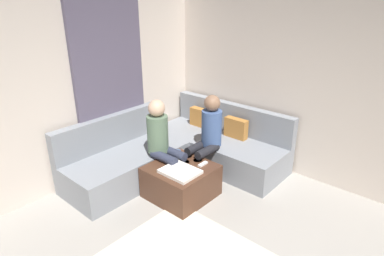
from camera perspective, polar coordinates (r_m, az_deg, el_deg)
The scene contains 10 objects.
wall_back at distance 4.44m, azimuth 28.23°, elevation 5.56°, with size 6.00×0.12×2.70m, color beige.
wall_left at distance 4.19m, azimuth -29.53°, elevation 4.44°, with size 0.12×6.00×2.70m, color beige.
curtain_panel at distance 4.69m, azimuth -14.02°, elevation 7.07°, with size 0.06×1.10×2.50m, color #595166.
sectional_couch at distance 4.84m, azimuth -2.09°, elevation -4.08°, with size 2.10×2.55×0.87m.
ottoman at distance 4.24m, azimuth -1.93°, elevation -9.28°, with size 0.76×0.76×0.42m, color #4C2D1E.
folded_blanket at distance 3.99m, azimuth -2.10°, elevation -7.64°, with size 0.44×0.36×0.04m, color white.
coffee_mug at distance 4.36m, azimuth -2.48°, elevation -4.46°, with size 0.08×0.08×0.10m, color #334C72.
game_remote at distance 4.17m, azimuth 1.93°, elevation -6.34°, with size 0.05×0.15×0.02m, color white.
person_on_couch_back at distance 4.45m, azimuth 2.66°, elevation -1.21°, with size 0.30×0.60×1.20m.
person_on_couch_side at distance 4.28m, azimuth -5.11°, elevation -2.26°, with size 0.60×0.30×1.20m.
Camera 1 is at (0.91, -1.27, 2.43)m, focal length 30.42 mm.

